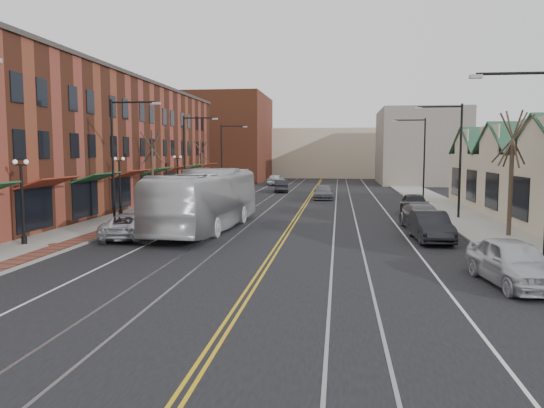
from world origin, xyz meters
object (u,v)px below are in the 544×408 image
(parked_car_a, at_px, (513,262))
(parked_suv, at_px, (131,226))
(parked_car_b, at_px, (430,227))
(parked_car_c, at_px, (422,217))
(parked_car_d, at_px, (415,204))
(transit_bus, at_px, (206,200))

(parked_car_a, bearing_deg, parked_suv, 147.36)
(parked_car_b, relative_size, parked_car_c, 0.91)
(parked_suv, distance_m, parked_car_b, 16.37)
(parked_car_d, bearing_deg, parked_car_a, -86.11)
(parked_suv, height_order, parked_car_d, parked_car_d)
(parked_car_c, bearing_deg, parked_car_b, -97.17)
(parked_car_b, bearing_deg, transit_bus, 167.13)
(transit_bus, xyz_separation_m, parked_car_d, (13.75, 9.59, -1.03))
(parked_car_c, bearing_deg, transit_bus, -175.21)
(parked_suv, bearing_deg, transit_bus, -141.84)
(parked_car_b, distance_m, parked_car_d, 11.94)
(transit_bus, relative_size, parked_car_b, 2.74)
(parked_suv, relative_size, parked_car_d, 1.06)
(transit_bus, relative_size, parked_car_c, 2.49)
(parked_suv, height_order, parked_car_b, parked_car_b)
(transit_bus, height_order, parked_car_d, transit_bus)
(parked_car_c, bearing_deg, parked_car_d, 81.74)
(transit_bus, distance_m, parked_car_c, 13.39)
(parked_car_a, height_order, parked_car_d, parked_car_a)
(parked_suv, height_order, parked_car_a, parked_car_a)
(parked_suv, distance_m, parked_car_d, 21.57)
(transit_bus, relative_size, parked_car_a, 2.68)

